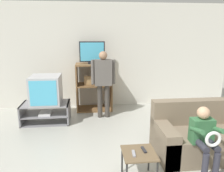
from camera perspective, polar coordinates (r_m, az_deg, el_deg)
wall_back at (r=5.61m, az=-1.19°, el=7.82°), size 6.40×0.06×2.60m
tv_stand at (r=4.92m, az=-16.82°, el=-6.72°), size 0.99×0.57×0.42m
television_main at (r=4.79m, az=-16.85°, el=-0.91°), size 0.61×0.61×0.59m
media_shelf at (r=5.39m, az=-4.69°, el=-0.14°), size 0.87×0.51×1.16m
television_flat at (r=5.28m, az=-5.20°, el=8.56°), size 0.61×0.20×0.52m
snack_table at (r=2.95m, az=7.05°, el=-17.72°), size 0.42×0.42×0.40m
remote_control_black at (r=2.97m, az=8.30°, el=-16.14°), size 0.05×0.15×0.02m
remote_control_white at (r=2.87m, az=5.69°, el=-17.14°), size 0.05×0.15×0.02m
couch at (r=3.81m, az=22.05°, el=-12.19°), size 1.44×0.81×0.82m
person_standing_adult at (r=4.81m, az=-2.29°, el=1.99°), size 0.53×0.20×1.50m
person_seated_child at (r=3.23m, az=23.02°, el=-11.81°), size 0.33×0.43×0.92m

